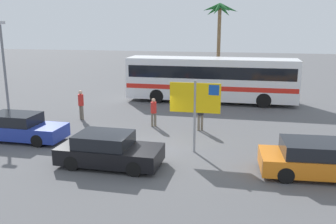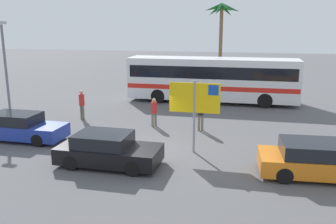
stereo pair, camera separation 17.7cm
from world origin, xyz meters
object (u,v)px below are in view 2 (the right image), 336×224
Objects in this scene: car_blue at (20,127)px; car_orange at (317,160)px; car_black at (108,150)px; pedestrian_by_bus at (154,110)px; bus_front_coach at (212,78)px; pedestrian_near_sign at (82,102)px; ferry_sign at (196,101)px; pedestrian_crossing_lot at (201,112)px.

car_blue is 1.00× the size of car_orange.
pedestrian_by_bus reaches higher than car_black.
bus_front_coach is 13.54m from car_orange.
bus_front_coach is at bearing -21.25° from pedestrian_near_sign.
car_black is at bearing -144.36° from ferry_sign.
car_black is (-3.18, -2.27, -1.69)m from ferry_sign.
bus_front_coach is at bearing 92.21° from ferry_sign.
pedestrian_by_bus is (-7.62, 5.26, 0.29)m from car_orange.
pedestrian_near_sign is at bearing 74.31° from car_blue.
car_black is 2.58× the size of pedestrian_by_bus.
pedestrian_near_sign is at bearing 123.83° from car_black.
pedestrian_by_bus is at bearing 87.38° from car_black.
pedestrian_by_bus is (5.81, 3.73, 0.29)m from car_blue.
bus_front_coach is 2.71× the size of car_orange.
pedestrian_crossing_lot is 2.63m from pedestrian_by_bus.
pedestrian_by_bus reaches higher than car_blue.
pedestrian_crossing_lot is at bearing 22.98° from car_blue.
car_blue is at bearing -170.95° from pedestrian_near_sign.
ferry_sign is 1.83× the size of pedestrian_near_sign.
pedestrian_crossing_lot is (7.18, -0.81, 0.00)m from pedestrian_near_sign.
ferry_sign is at bearing -94.42° from pedestrian_near_sign.
pedestrian_near_sign reaches higher than car_blue.
ferry_sign reaches higher than car_orange.
pedestrian_crossing_lot is 1.10× the size of pedestrian_by_bus.
car_orange and car_black have the same top height.
car_black is at bearing 141.75° from pedestrian_by_bus.
car_blue is 5.87m from car_black.
pedestrian_by_bus reaches higher than car_orange.
bus_front_coach reaches higher than pedestrian_crossing_lot.
pedestrian_crossing_lot reaches higher than car_blue.
car_orange is 8.01m from car_black.
ferry_sign is at bearing 1.14° from car_blue.
car_orange is (5.21, -12.44, -1.15)m from bus_front_coach.
pedestrian_near_sign reaches higher than pedestrian_by_bus.
ferry_sign is 5.35m from car_orange.
bus_front_coach is 13.43m from car_black.
car_blue is 2.51× the size of pedestrian_crossing_lot.
pedestrian_crossing_lot is (-0.20, 3.39, -1.29)m from ferry_sign.
ferry_sign is 8.79m from car_blue.
pedestrian_by_bus is at bearing 127.85° from ferry_sign.
car_orange is at bearing -90.30° from pedestrian_near_sign.
pedestrian_near_sign is (1.25, 4.30, 0.40)m from car_blue.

